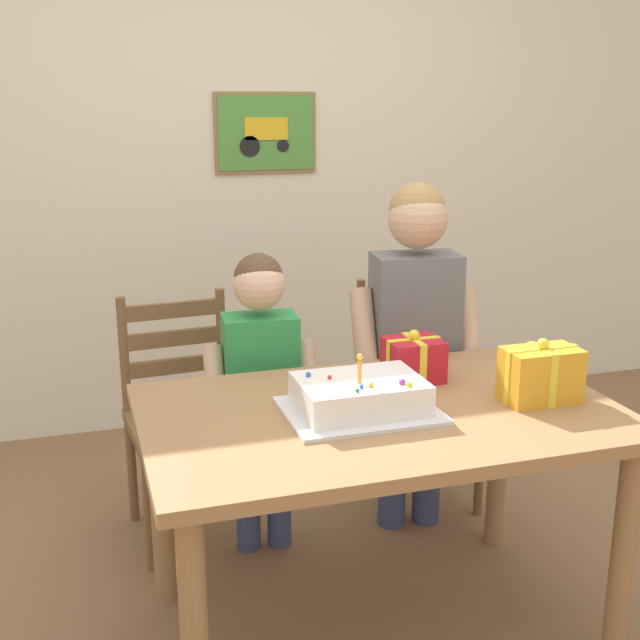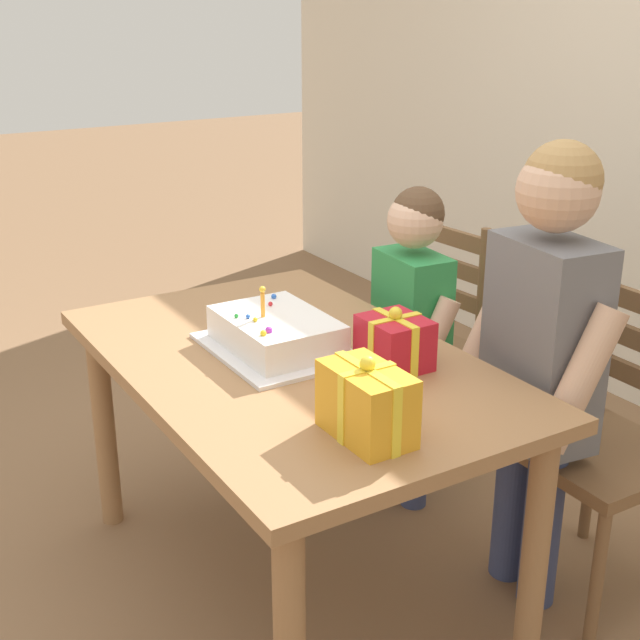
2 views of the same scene
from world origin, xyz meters
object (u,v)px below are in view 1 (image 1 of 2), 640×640
at_px(gift_box_beside_cake, 413,359).
at_px(chair_left, 185,417).
at_px(gift_box_red_large, 541,375).
at_px(chair_right, 415,391).
at_px(child_younger, 261,375).
at_px(child_older, 414,325).
at_px(dining_table, 380,441).
at_px(birthday_cake, 360,397).

height_order(gift_box_beside_cake, chair_left, chair_left).
xyz_separation_m(gift_box_red_large, chair_left, (-0.96, 0.87, -0.36)).
distance_m(chair_right, child_younger, 0.76).
relative_size(gift_box_red_large, chair_left, 0.25).
bearing_deg(gift_box_red_large, child_older, 100.25).
bearing_deg(child_younger, chair_left, 139.82).
xyz_separation_m(gift_box_red_large, gift_box_beside_cake, (-0.29, 0.29, -0.01)).
relative_size(dining_table, birthday_cake, 3.18).
xyz_separation_m(chair_left, chair_right, (0.95, 0.00, 0.00)).
height_order(chair_left, chair_right, same).
distance_m(gift_box_beside_cake, child_younger, 0.58).
height_order(gift_box_red_large, chair_right, gift_box_red_large).
relative_size(dining_table, child_older, 1.04).
bearing_deg(dining_table, gift_box_red_large, -9.18).
bearing_deg(child_older, chair_left, 165.85).
xyz_separation_m(birthday_cake, gift_box_beside_cake, (0.26, 0.22, 0.02)).
relative_size(dining_table, gift_box_beside_cake, 7.77).
bearing_deg(gift_box_beside_cake, child_younger, 138.18).
bearing_deg(chair_left, gift_box_red_large, -42.33).
distance_m(chair_left, chair_right, 0.95).
bearing_deg(child_younger, chair_right, 16.88).
height_order(dining_table, gift_box_red_large, gift_box_red_large).
bearing_deg(dining_table, gift_box_beside_cake, 46.91).
relative_size(birthday_cake, gift_box_beside_cake, 2.44).
bearing_deg(chair_left, child_older, -14.15).
relative_size(chair_left, chair_right, 1.00).
bearing_deg(child_younger, birthday_cake, -75.11).
height_order(gift_box_beside_cake, child_younger, child_younger).
relative_size(dining_table, gift_box_red_large, 6.03).
distance_m(dining_table, chair_left, 0.94).
bearing_deg(dining_table, child_younger, 111.04).
bearing_deg(gift_box_red_large, child_younger, 136.95).
bearing_deg(chair_right, dining_table, -120.68).
distance_m(birthday_cake, chair_right, 1.02).
distance_m(chair_left, child_younger, 0.39).
bearing_deg(gift_box_beside_cake, dining_table, -133.09).
xyz_separation_m(birthday_cake, chair_left, (-0.41, 0.80, -0.33)).
xyz_separation_m(gift_box_beside_cake, chair_left, (-0.67, 0.59, -0.35)).
bearing_deg(child_older, child_younger, 179.95).
relative_size(child_older, child_younger, 1.20).
relative_size(birthday_cake, gift_box_red_large, 1.90).
distance_m(gift_box_red_large, gift_box_beside_cake, 0.41).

